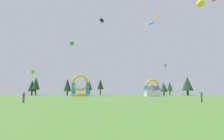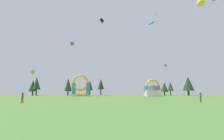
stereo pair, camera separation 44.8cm
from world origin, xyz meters
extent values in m
plane|color=#548438|center=(0.00, 0.00, 0.00)|extent=(120.00, 120.00, 0.00)
cone|color=green|center=(-14.20, 25.79, 18.88)|extent=(2.29, 2.32, 1.89)
cylinder|color=silver|center=(-15.95, 26.69, 9.44)|extent=(3.53, 1.83, 18.89)
pyramid|color=purple|center=(18.48, 23.44, 10.47)|extent=(0.81, 0.75, 0.94)
cylinder|color=purple|center=(18.53, 23.38, 9.70)|extent=(0.04, 0.04, 1.54)
cylinder|color=silver|center=(19.63, 23.32, 5.24)|extent=(2.21, 0.14, 10.47)
pyramid|color=#8CD826|center=(-19.39, 6.12, 6.26)|extent=(0.94, 0.24, 0.94)
cylinder|color=#8CD826|center=(-19.40, 6.05, 5.12)|extent=(0.04, 0.04, 2.30)
cylinder|color=silver|center=(-18.54, 5.10, 3.13)|extent=(1.72, 1.92, 6.27)
pyramid|color=orange|center=(7.89, -5.63, 16.23)|extent=(0.36, 0.96, 0.94)
cylinder|color=orange|center=(7.82, -5.62, 15.28)|extent=(0.04, 0.04, 1.89)
cylinder|color=silver|center=(6.51, -6.73, 8.11)|extent=(2.64, 2.23, 16.23)
cone|color=yellow|center=(24.00, 8.56, 26.05)|extent=(2.80, 2.78, 2.22)
cylinder|color=silver|center=(21.37, 10.00, 13.02)|extent=(5.29, 2.90, 26.05)
ellipsoid|color=#19B7CC|center=(11.00, 11.25, 20.87)|extent=(2.02, 2.93, 0.91)
cylinder|color=silver|center=(9.30, 15.61, 10.44)|extent=(3.41, 8.74, 20.88)
pyramid|color=black|center=(-3.24, 17.97, 23.93)|extent=(1.32, 1.08, 1.34)
cylinder|color=black|center=(-3.18, 17.89, 23.29)|extent=(0.04, 0.04, 1.31)
cylinder|color=silver|center=(1.08, 17.10, 11.97)|extent=(8.53, 1.59, 23.95)
cylinder|color=silver|center=(-8.98, 4.71, 12.02)|extent=(0.64, 5.53, 24.04)
cylinder|color=silver|center=(23.93, 12.70, 13.78)|extent=(8.71, 6.49, 27.57)
cylinder|color=navy|center=(-13.84, -11.41, 0.39)|extent=(0.16, 0.16, 0.79)
cylinder|color=navy|center=(-13.96, -11.51, 0.39)|extent=(0.16, 0.16, 0.79)
cylinder|color=#B21E26|center=(-13.90, -11.46, 1.10)|extent=(0.39, 0.39, 0.62)
sphere|color=#9E704C|center=(-13.90, -11.46, 1.51)|extent=(0.21, 0.21, 0.21)
cylinder|color=navy|center=(13.12, -10.37, 0.42)|extent=(0.17, 0.17, 0.84)
cylinder|color=navy|center=(13.26, -10.27, 0.42)|extent=(0.17, 0.17, 0.84)
cylinder|color=#33723F|center=(13.19, -10.32, 1.18)|extent=(0.42, 0.42, 0.67)
sphere|color=beige|center=(13.19, -10.32, 1.62)|extent=(0.23, 0.23, 0.23)
cube|color=yellow|center=(-10.90, 29.10, 0.43)|extent=(6.15, 3.71, 0.86)
cylinder|color=#268CD8|center=(-13.46, 27.76, 2.82)|extent=(1.04, 1.04, 3.92)
cylinder|color=#268CD8|center=(-8.35, 27.76, 2.82)|extent=(1.04, 1.04, 3.92)
cylinder|color=#268CD8|center=(-13.46, 30.43, 2.82)|extent=(1.04, 1.04, 3.92)
cylinder|color=#268CD8|center=(-8.35, 30.43, 2.82)|extent=(1.04, 1.04, 3.92)
torus|color=yellow|center=(-10.90, 27.76, 4.77)|extent=(5.94, 0.83, 5.94)
cube|color=yellow|center=(16.51, 35.33, 0.53)|extent=(5.74, 3.68, 1.06)
cylinder|color=#268CD8|center=(14.16, 34.01, 2.42)|extent=(1.03, 1.03, 2.74)
cylinder|color=#268CD8|center=(18.87, 34.01, 2.42)|extent=(1.03, 1.03, 2.74)
cylinder|color=#268CD8|center=(14.16, 36.66, 2.42)|extent=(1.03, 1.03, 2.74)
cylinder|color=#268CD8|center=(18.87, 36.66, 2.42)|extent=(1.03, 1.03, 2.74)
torus|color=yellow|center=(16.51, 34.01, 3.79)|extent=(5.53, 0.83, 5.53)
cube|color=silver|center=(14.68, 26.17, 1.13)|extent=(5.05, 3.41, 2.26)
pyramid|color=#3F3F47|center=(14.68, 26.17, 3.13)|extent=(5.05, 3.41, 1.75)
cylinder|color=#4C331E|center=(-34.26, 44.94, 0.87)|extent=(0.64, 0.64, 1.75)
cone|color=#193819|center=(-34.26, 44.94, 4.22)|extent=(3.56, 3.56, 4.94)
cylinder|color=#4C331E|center=(-31.77, 42.49, 1.27)|extent=(0.59, 0.59, 2.54)
cone|color=#1E4221|center=(-31.77, 42.49, 5.24)|extent=(3.27, 3.27, 5.41)
cylinder|color=#4C331E|center=(-18.73, 44.84, 0.88)|extent=(0.62, 0.62, 1.76)
cone|color=#1E4221|center=(-18.73, 44.84, 4.68)|extent=(3.45, 3.45, 5.82)
cylinder|color=#4C331E|center=(-9.09, 45.49, 1.13)|extent=(0.48, 0.48, 2.26)
cone|color=#234C1E|center=(-9.09, 45.49, 4.50)|extent=(2.66, 2.66, 4.48)
cylinder|color=#4C331E|center=(-4.09, 42.30, 1.34)|extent=(0.51, 0.51, 2.68)
cone|color=#193819|center=(-4.09, 42.30, 4.88)|extent=(2.83, 2.83, 4.39)
cylinder|color=#4C331E|center=(24.20, 44.07, 0.78)|extent=(0.59, 0.59, 1.56)
cone|color=#234C1E|center=(24.20, 44.07, 3.70)|extent=(3.27, 3.27, 4.29)
cylinder|color=#4C331E|center=(26.24, 42.00, 0.97)|extent=(0.46, 0.46, 1.94)
cone|color=#234C1E|center=(26.24, 42.00, 3.95)|extent=(2.57, 2.57, 4.03)
cylinder|color=#4C331E|center=(34.96, 43.84, 1.04)|extent=(0.90, 0.90, 2.09)
cone|color=#1E4221|center=(34.96, 43.84, 5.25)|extent=(4.97, 4.97, 6.32)
camera|label=1|loc=(-1.98, -39.72, 1.67)|focal=30.25mm
camera|label=2|loc=(-1.53, -39.73, 1.67)|focal=30.25mm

